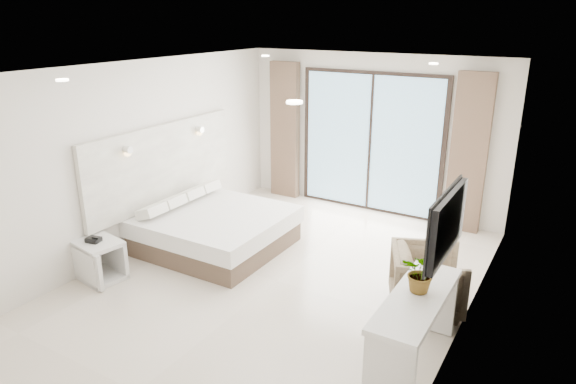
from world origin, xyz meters
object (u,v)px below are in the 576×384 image
object	(u,v)px
nightstand	(100,260)
console_desk	(415,316)
bed	(215,229)
armchair	(428,277)

from	to	relation	value
nightstand	console_desk	bearing A→B (deg)	14.80
bed	console_desk	distance (m)	3.58
bed	console_desk	xyz separation A→B (m)	(3.37, -1.17, 0.27)
bed	armchair	xyz separation A→B (m)	(3.18, -0.07, 0.12)
console_desk	armchair	world-z (taller)	armchair
armchair	console_desk	bearing A→B (deg)	166.89
console_desk	bed	bearing A→B (deg)	160.87
nightstand	armchair	distance (m)	4.13
nightstand	console_desk	world-z (taller)	console_desk
nightstand	console_desk	distance (m)	4.08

